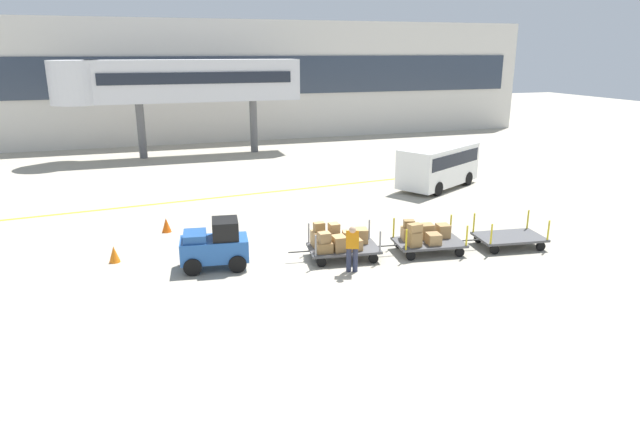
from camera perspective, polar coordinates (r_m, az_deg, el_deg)
ground_plane at (r=19.01m, az=0.35°, el=-4.24°), size 120.00×120.00×0.00m
apron_lead_line at (r=26.33m, az=-11.17°, el=1.31°), size 20.24×2.19×0.01m
terminal_building at (r=43.28m, az=-10.99°, el=13.04°), size 51.86×2.51×8.87m
jet_bridge at (r=36.97m, az=-15.30°, el=12.78°), size 15.30×3.00×6.12m
baggage_tug at (r=17.73m, az=-10.78°, el=-3.50°), size 2.22×1.46×1.58m
baggage_cart_lead at (r=18.25m, az=1.97°, el=-3.22°), size 3.07×1.68×1.21m
baggage_cart_middle at (r=19.14m, az=10.84°, el=-2.66°), size 3.07×1.68×1.17m
baggage_cart_tail at (r=20.50m, az=18.98°, el=-2.59°), size 3.07×1.68×1.10m
baggage_handler at (r=17.02m, az=3.36°, el=-3.66°), size 0.53×0.54×1.56m
shuttle_van at (r=28.31m, az=12.18°, el=4.85°), size 5.11×4.01×2.10m
safety_cone_near at (r=21.77m, az=-15.62°, el=-1.41°), size 0.36×0.36×0.55m
safety_cone_far at (r=19.23m, az=-20.53°, el=-4.20°), size 0.36×0.36×0.55m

